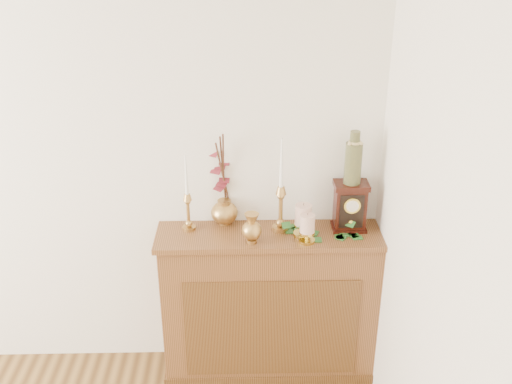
{
  "coord_description": "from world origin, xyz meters",
  "views": [
    {
      "loc": [
        1.25,
        -0.72,
        2.51
      ],
      "look_at": [
        1.32,
        2.05,
        1.2
      ],
      "focal_mm": 42.0,
      "sensor_mm": 36.0,
      "label": 1
    }
  ],
  "objects_px": {
    "candlestick_center": "(281,201)",
    "ceramic_vase": "(353,160)",
    "ginger_jar": "(222,181)",
    "mantel_clock": "(350,207)",
    "bud_vase": "(252,228)",
    "candlestick_left": "(188,206)"
  },
  "relations": [
    {
      "from": "ceramic_vase",
      "to": "ginger_jar",
      "type": "bearing_deg",
      "value": 171.07
    },
    {
      "from": "candlestick_center",
      "to": "ceramic_vase",
      "type": "distance_m",
      "value": 0.44
    },
    {
      "from": "candlestick_center",
      "to": "ceramic_vase",
      "type": "bearing_deg",
      "value": 0.79
    },
    {
      "from": "candlestick_left",
      "to": "ginger_jar",
      "type": "bearing_deg",
      "value": 27.97
    },
    {
      "from": "candlestick_left",
      "to": "candlestick_center",
      "type": "bearing_deg",
      "value": -2.03
    },
    {
      "from": "ginger_jar",
      "to": "mantel_clock",
      "type": "distance_m",
      "value": 0.71
    },
    {
      "from": "candlestick_center",
      "to": "ginger_jar",
      "type": "distance_m",
      "value": 0.34
    },
    {
      "from": "candlestick_center",
      "to": "ginger_jar",
      "type": "xyz_separation_m",
      "value": [
        -0.32,
        0.11,
        0.07
      ]
    },
    {
      "from": "bud_vase",
      "to": "mantel_clock",
      "type": "relative_size",
      "value": 0.62
    },
    {
      "from": "candlestick_left",
      "to": "candlestick_center",
      "type": "distance_m",
      "value": 0.5
    },
    {
      "from": "ginger_jar",
      "to": "mantel_clock",
      "type": "relative_size",
      "value": 1.99
    },
    {
      "from": "candlestick_center",
      "to": "bud_vase",
      "type": "xyz_separation_m",
      "value": [
        -0.16,
        -0.13,
        -0.09
      ]
    },
    {
      "from": "candlestick_center",
      "to": "candlestick_left",
      "type": "bearing_deg",
      "value": 177.97
    },
    {
      "from": "ceramic_vase",
      "to": "candlestick_center",
      "type": "bearing_deg",
      "value": -179.21
    },
    {
      "from": "candlestick_left",
      "to": "ceramic_vase",
      "type": "relative_size",
      "value": 1.52
    },
    {
      "from": "ginger_jar",
      "to": "mantel_clock",
      "type": "xyz_separation_m",
      "value": [
        0.69,
        -0.11,
        -0.11
      ]
    },
    {
      "from": "ginger_jar",
      "to": "bud_vase",
      "type": "bearing_deg",
      "value": -57.19
    },
    {
      "from": "candlestick_center",
      "to": "ginger_jar",
      "type": "relative_size",
      "value": 0.97
    },
    {
      "from": "bud_vase",
      "to": "ceramic_vase",
      "type": "height_order",
      "value": "ceramic_vase"
    },
    {
      "from": "bud_vase",
      "to": "ceramic_vase",
      "type": "xyz_separation_m",
      "value": [
        0.53,
        0.14,
        0.32
      ]
    },
    {
      "from": "candlestick_center",
      "to": "mantel_clock",
      "type": "distance_m",
      "value": 0.38
    },
    {
      "from": "bud_vase",
      "to": "mantel_clock",
      "type": "height_order",
      "value": "mantel_clock"
    }
  ]
}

